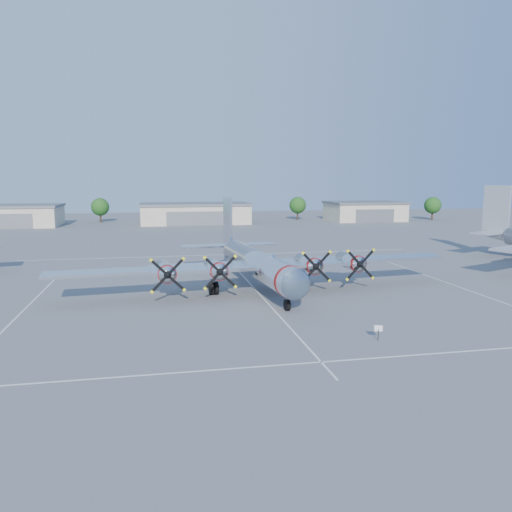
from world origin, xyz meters
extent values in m
plane|color=#5C5C5F|center=(0.00, 0.00, 0.00)|extent=(260.00, 260.00, 0.00)
cube|color=silver|center=(-22.00, -5.00, 0.01)|extent=(0.15, 40.00, 0.01)
cube|color=silver|center=(0.00, -5.00, 0.01)|extent=(0.15, 40.00, 0.01)
cube|color=silver|center=(22.00, -5.00, 0.01)|extent=(0.15, 40.00, 0.01)
cube|color=silver|center=(0.00, -22.00, 0.01)|extent=(60.00, 0.15, 0.01)
cube|color=silver|center=(0.00, 25.00, 0.01)|extent=(60.00, 0.15, 0.01)
cube|color=#B3A78E|center=(-45.00, 82.00, 2.40)|extent=(22.00, 14.00, 4.80)
cube|color=slate|center=(-45.00, 82.00, 5.10)|extent=(22.60, 14.60, 0.60)
cube|color=slate|center=(-45.00, 74.95, 1.80)|extent=(12.10, 0.20, 3.60)
cube|color=#B3A78E|center=(0.00, 82.00, 2.40)|extent=(28.00, 14.00, 4.80)
cube|color=slate|center=(0.00, 82.00, 5.10)|extent=(28.60, 14.60, 0.60)
cube|color=slate|center=(0.00, 74.95, 1.80)|extent=(15.40, 0.20, 3.60)
cube|color=#B3A78E|center=(48.00, 82.00, 2.40)|extent=(20.00, 14.00, 4.80)
cube|color=slate|center=(48.00, 82.00, 5.10)|extent=(20.60, 14.60, 0.60)
cube|color=slate|center=(48.00, 74.95, 1.80)|extent=(11.00, 0.20, 3.60)
cylinder|color=#382619|center=(-25.00, 90.00, 1.40)|extent=(0.50, 0.50, 2.80)
sphere|color=#194C15|center=(-25.00, 90.00, 4.24)|extent=(4.80, 4.80, 4.80)
cylinder|color=#382619|center=(30.00, 88.00, 1.40)|extent=(0.50, 0.50, 2.80)
sphere|color=#194C15|center=(30.00, 88.00, 4.24)|extent=(4.80, 4.80, 4.80)
cylinder|color=#382619|center=(68.00, 80.00, 1.40)|extent=(0.50, 0.50, 2.80)
sphere|color=#194C15|center=(68.00, 80.00, 4.24)|extent=(4.80, 4.80, 4.80)
cylinder|color=black|center=(5.45, -18.67, 0.43)|extent=(0.07, 0.07, 0.87)
cube|color=white|center=(5.45, -18.67, 0.92)|extent=(0.57, 0.25, 0.43)
camera|label=1|loc=(-10.08, -51.13, 11.59)|focal=35.00mm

